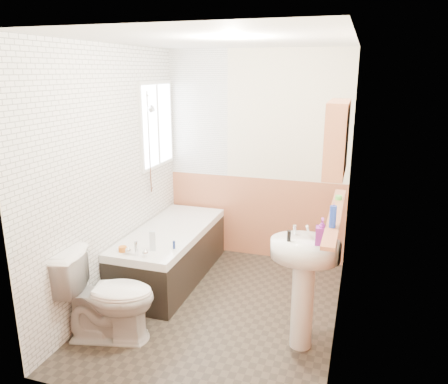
{
  "coord_description": "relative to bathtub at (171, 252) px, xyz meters",
  "views": [
    {
      "loc": [
        1.2,
        -3.62,
        2.26
      ],
      "look_at": [
        0.0,
        0.15,
        1.15
      ],
      "focal_mm": 35.0,
      "sensor_mm": 36.0,
      "label": 1
    }
  ],
  "objects": [
    {
      "name": "floor",
      "position": [
        0.73,
        -0.48,
        -0.3
      ],
      "size": [
        2.8,
        2.8,
        0.0
      ],
      "primitive_type": "plane",
      "color": "#2B251F",
      "rests_on": "ground"
    },
    {
      "name": "ceiling",
      "position": [
        0.73,
        -0.48,
        2.2
      ],
      "size": [
        2.8,
        2.8,
        0.0
      ],
      "primitive_type": "plane",
      "rotation": [
        3.14,
        0.0,
        0.0
      ],
      "color": "white",
      "rests_on": "ground"
    },
    {
      "name": "wall_back",
      "position": [
        0.73,
        0.93,
        0.95
      ],
      "size": [
        2.2,
        0.02,
        2.5
      ],
      "primitive_type": "cube",
      "color": "#EDE2C4",
      "rests_on": "ground"
    },
    {
      "name": "wall_front",
      "position": [
        0.73,
        -1.89,
        0.95
      ],
      "size": [
        2.2,
        0.02,
        2.5
      ],
      "primitive_type": "cube",
      "color": "#EDE2C4",
      "rests_on": "ground"
    },
    {
      "name": "wall_left",
      "position": [
        -0.38,
        -0.48,
        0.95
      ],
      "size": [
        0.02,
        2.8,
        2.5
      ],
      "primitive_type": "cube",
      "color": "#EDE2C4",
      "rests_on": "ground"
    },
    {
      "name": "wall_right",
      "position": [
        1.84,
        -0.48,
        0.95
      ],
      "size": [
        0.02,
        2.8,
        2.5
      ],
      "primitive_type": "cube",
      "color": "#EDE2C4",
      "rests_on": "ground"
    },
    {
      "name": "wainscot_right",
      "position": [
        1.82,
        -0.48,
        0.2
      ],
      "size": [
        0.01,
        2.8,
        1.0
      ],
      "primitive_type": "cube",
      "color": "#C2744F",
      "rests_on": "wall_right"
    },
    {
      "name": "wainscot_front",
      "position": [
        0.73,
        -1.87,
        0.2
      ],
      "size": [
        2.2,
        0.01,
        1.0
      ],
      "primitive_type": "cube",
      "color": "#C2744F",
      "rests_on": "wall_front"
    },
    {
      "name": "wainscot_back",
      "position": [
        0.73,
        0.9,
        0.2
      ],
      "size": [
        2.2,
        0.01,
        1.0
      ],
      "primitive_type": "cube",
      "color": "#C2744F",
      "rests_on": "wall_back"
    },
    {
      "name": "tile_cladding_left",
      "position": [
        -0.36,
        -0.48,
        0.95
      ],
      "size": [
        0.01,
        2.8,
        2.5
      ],
      "primitive_type": "cube",
      "color": "white",
      "rests_on": "wall_left"
    },
    {
      "name": "tile_return_back",
      "position": [
        0.01,
        0.9,
        1.45
      ],
      "size": [
        0.75,
        0.01,
        1.5
      ],
      "primitive_type": "cube",
      "color": "white",
      "rests_on": "wall_back"
    },
    {
      "name": "window",
      "position": [
        -0.33,
        0.47,
        1.35
      ],
      "size": [
        0.03,
        0.79,
        0.99
      ],
      "color": "white",
      "rests_on": "wall_left"
    },
    {
      "name": "bathtub",
      "position": [
        0.0,
        0.0,
        0.0
      ],
      "size": [
        0.7,
        1.69,
        0.72
      ],
      "color": "black",
      "rests_on": "floor"
    },
    {
      "name": "shower_riser",
      "position": [
        -0.31,
        0.21,
        1.28
      ],
      "size": [
        0.1,
        0.07,
        1.12
      ],
      "color": "silver",
      "rests_on": "wall_left"
    },
    {
      "name": "toilet",
      "position": [
        -0.03,
        -1.22,
        0.1
      ],
      "size": [
        0.89,
        0.62,
        0.8
      ],
      "primitive_type": "imported",
      "rotation": [
        0.0,
        0.0,
        1.8
      ],
      "color": "white",
      "rests_on": "floor"
    },
    {
      "name": "sink",
      "position": [
        1.57,
        -0.83,
        0.38
      ],
      "size": [
        0.56,
        0.45,
        1.07
      ],
      "rotation": [
        0.0,
        0.0,
        -0.24
      ],
      "color": "white",
      "rests_on": "floor"
    },
    {
      "name": "pine_shelf",
      "position": [
        1.77,
        -0.55,
        0.8
      ],
      "size": [
        0.1,
        1.53,
        0.03
      ],
      "primitive_type": "cube",
      "color": "#C2744F",
      "rests_on": "wall_right"
    },
    {
      "name": "medicine_cabinet",
      "position": [
        1.74,
        -0.62,
        1.45
      ],
      "size": [
        0.16,
        0.63,
        0.57
      ],
      "color": "#C2744F",
      "rests_on": "wall_right"
    },
    {
      "name": "foam_can",
      "position": [
        1.77,
        -0.91,
        0.9
      ],
      "size": [
        0.06,
        0.06,
        0.17
      ],
      "primitive_type": "cylinder",
      "rotation": [
        0.0,
        0.0,
        0.27
      ],
      "color": "#19339E",
      "rests_on": "pine_shelf"
    },
    {
      "name": "green_bottle",
      "position": [
        1.77,
        -0.87,
        0.92
      ],
      "size": [
        0.05,
        0.05,
        0.2
      ],
      "primitive_type": "cone",
      "rotation": [
        0.0,
        0.0,
        -0.28
      ],
      "color": "purple",
      "rests_on": "pine_shelf"
    },
    {
      "name": "black_jar",
      "position": [
        1.77,
        -0.15,
        0.84
      ],
      "size": [
        0.07,
        0.07,
        0.04
      ],
      "primitive_type": "cylinder",
      "rotation": [
        0.0,
        0.0,
        -0.15
      ],
      "color": "#59C647",
      "rests_on": "pine_shelf"
    },
    {
      "name": "soap_bottle",
      "position": [
        1.69,
        -0.87,
        0.7
      ],
      "size": [
        0.11,
        0.22,
        0.1
      ],
      "primitive_type": "imported",
      "rotation": [
        0.0,
        0.0,
        0.08
      ],
      "color": "purple",
      "rests_on": "sink"
    },
    {
      "name": "clear_bottle",
      "position": [
        1.44,
        -0.88,
        0.7
      ],
      "size": [
        0.04,
        0.04,
        0.09
      ],
      "primitive_type": "cylinder",
      "rotation": [
        0.0,
        0.0,
        -0.29
      ],
      "color": "black",
      "rests_on": "sink"
    },
    {
      "name": "blue_gel",
      "position": [
        0.09,
        -0.59,
        0.38
      ],
      "size": [
        0.06,
        0.05,
        0.2
      ],
      "primitive_type": "cube",
      "rotation": [
        0.0,
        0.0,
        0.27
      ],
      "color": "silver",
      "rests_on": "bathtub"
    },
    {
      "name": "cream_jar",
      "position": [
        -0.18,
        -0.7,
        0.3
      ],
      "size": [
        0.1,
        0.1,
        0.05
      ],
      "primitive_type": "cylinder",
      "rotation": [
        0.0,
        0.0,
        0.26
      ],
      "color": "orange",
      "rests_on": "bathtub"
    },
    {
      "name": "orange_bottle",
      "position": [
        0.27,
        -0.49,
        0.32
      ],
      "size": [
        0.03,
        0.03,
        0.08
      ],
      "primitive_type": "cylinder",
      "rotation": [
        0.0,
        0.0,
        0.2
      ],
      "color": "navy",
      "rests_on": "bathtub"
    }
  ]
}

